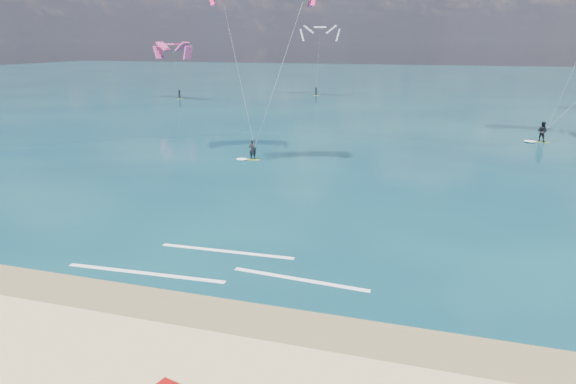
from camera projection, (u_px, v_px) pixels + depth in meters
The scene contains 6 objects.
ground at pixel (353, 135), 52.67m from camera, with size 320.00×320.00×0.00m, color tan.
wet_sand_strip at pixel (177, 306), 18.71m from camera, with size 320.00×2.40×0.01m, color olive.
sea at pixel (404, 85), 111.40m from camera, with size 320.00×200.00×0.04m, color #0B2E3E.
kitesurfer_main at pixel (257, 61), 36.93m from camera, with size 8.80×6.36×15.02m.
shoreline_foam at pixel (218, 267), 21.81m from camera, with size 12.73×3.65×0.01m.
distant_kites at pixel (362, 70), 76.68m from camera, with size 69.49×14.19×11.39m.
Camera 1 is at (8.76, -11.87, 9.29)m, focal length 32.00 mm.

